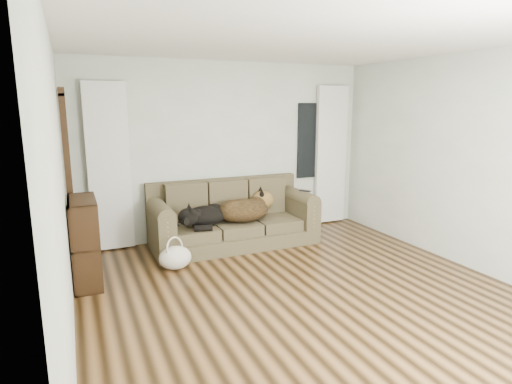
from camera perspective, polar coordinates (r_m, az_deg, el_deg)
name	(u,v)px	position (r m, az deg, el deg)	size (l,w,h in m)	color
floor	(310,299)	(4.61, 7.15, -13.93)	(5.00, 5.00, 0.00)	black
ceiling	(317,35)	(4.21, 8.09, 19.98)	(5.00, 5.00, 0.00)	white
wall_back	(227,150)	(6.47, -3.94, 5.55)	(4.50, 0.04, 2.60)	silver
wall_left	(61,194)	(3.62, -24.57, -0.27)	(0.04, 5.00, 2.60)	silver
wall_right	(477,163)	(5.70, 27.39, 3.47)	(0.04, 5.00, 2.60)	silver
curtain_left	(109,168)	(6.05, -19.01, 3.10)	(0.55, 0.08, 2.25)	silver
curtain_right	(331,155)	(7.22, 9.93, 4.84)	(0.55, 0.08, 2.25)	silver
window_pane	(311,141)	(7.05, 7.38, 6.80)	(0.50, 0.03, 1.20)	black
door_casing	(69,182)	(5.68, -23.64, 1.22)	(0.07, 0.60, 2.10)	black
sofa	(234,214)	(6.10, -2.97, -2.92)	(2.32, 1.00, 0.95)	#2E291B
dog_black_lab	(203,216)	(5.88, -7.02, -3.25)	(0.65, 0.45, 0.27)	black
dog_shepherd	(245,211)	(6.11, -1.41, -2.50)	(0.79, 0.56, 0.35)	black
tv_remote	(305,191)	(6.34, 6.58, 0.16)	(0.05, 0.17, 0.02)	black
tote_bag	(175,257)	(5.36, -10.73, -8.45)	(0.40, 0.31, 0.29)	beige
bookshelf	(85,240)	(5.15, -21.88, -5.96)	(0.29, 0.77, 0.97)	black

